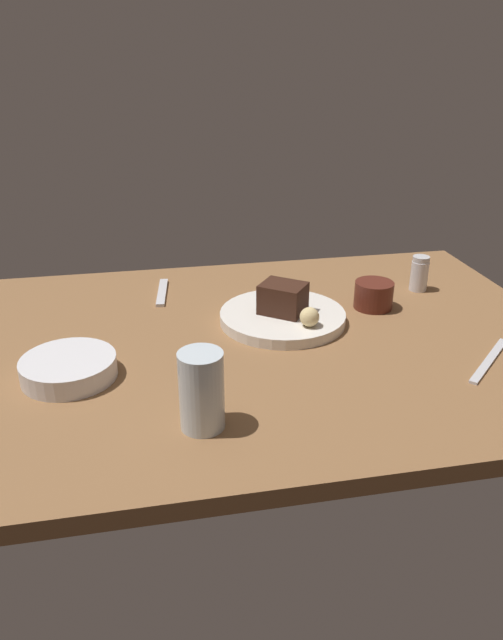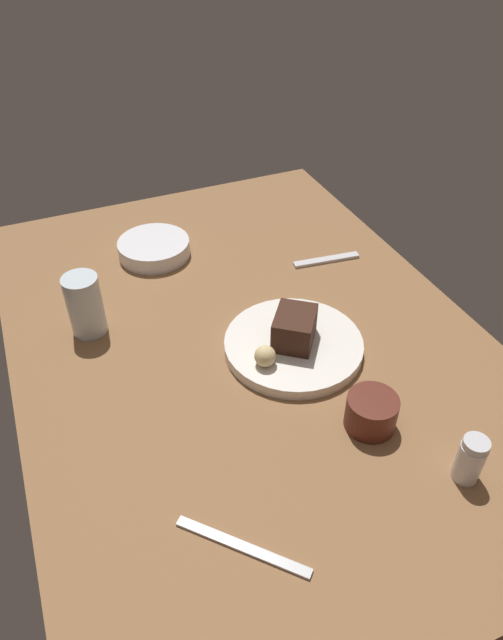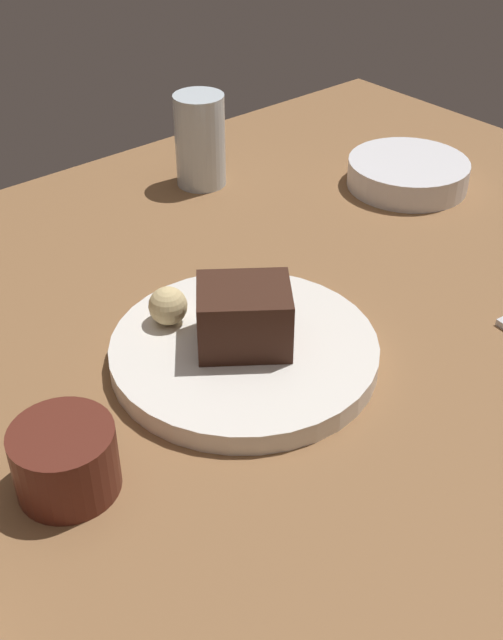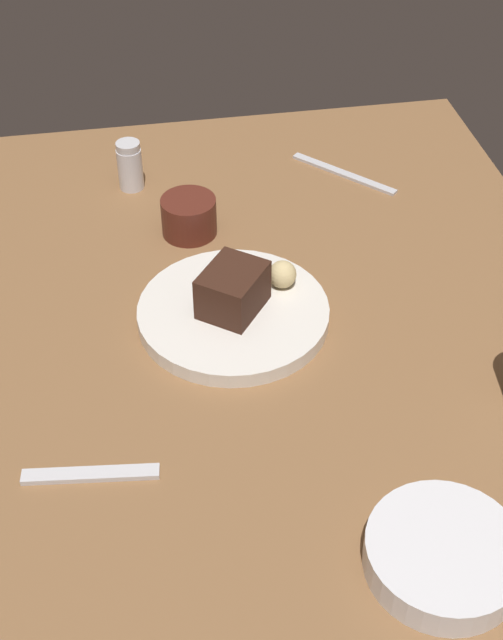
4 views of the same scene
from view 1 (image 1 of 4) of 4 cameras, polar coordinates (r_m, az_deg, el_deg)
name	(u,v)px [view 1 (image 1 of 4)]	position (r cm, az deg, el deg)	size (l,w,h in cm)	color
dining_table	(257,345)	(113.79, 0.56, -2.40)	(120.00, 84.00, 3.00)	brown
dessert_plate	(283,317)	(119.42, 2.98, 0.30)	(25.04, 25.04, 2.10)	white
chocolate_cake_slice	(283,298)	(117.81, 3.02, 2.09)	(8.42, 6.84, 5.97)	#381E14
bread_roll	(309,317)	(112.76, 5.55, 0.30)	(3.72, 3.72, 3.72)	#DBC184
salt_shaker	(419,273)	(139.19, 15.72, 4.29)	(3.90, 3.90, 7.91)	silver
water_glass	(202,391)	(85.42, -4.78, -6.73)	(6.51, 6.51, 11.97)	silver
side_bowl	(69,368)	(103.84, -17.03, -4.39)	(15.74, 15.74, 3.56)	silver
coffee_cup	(374,295)	(127.67, 11.57, 2.36)	(8.08, 8.08, 5.70)	#562319
dessert_spoon	(162,292)	(134.50, -8.52, 2.63)	(15.00, 1.80, 0.70)	silver
butter_knife	(489,360)	(112.79, 21.75, -3.59)	(19.00, 1.40, 0.50)	silver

